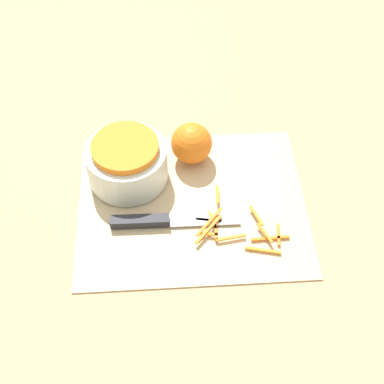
% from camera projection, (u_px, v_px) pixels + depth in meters
% --- Properties ---
extents(ground_plane, '(4.00, 4.00, 0.00)m').
position_uv_depth(ground_plane, '(192.00, 204.00, 0.98)').
color(ground_plane, tan).
extents(cutting_board, '(0.41, 0.34, 0.01)m').
position_uv_depth(cutting_board, '(192.00, 203.00, 0.98)').
color(cutting_board, '#CCB284').
rests_on(cutting_board, ground_plane).
extents(bowl_speckled, '(0.15, 0.15, 0.09)m').
position_uv_depth(bowl_speckled, '(127.00, 161.00, 0.99)').
color(bowl_speckled, silver).
rests_on(bowl_speckled, cutting_board).
extents(knife, '(0.23, 0.02, 0.02)m').
position_uv_depth(knife, '(153.00, 221.00, 0.95)').
color(knife, '#232328').
rests_on(knife, cutting_board).
extents(orange_left, '(0.08, 0.08, 0.08)m').
position_uv_depth(orange_left, '(192.00, 143.00, 1.02)').
color(orange_left, orange).
rests_on(orange_left, cutting_board).
extents(peel_pile, '(0.17, 0.15, 0.01)m').
position_uv_depth(peel_pile, '(234.00, 228.00, 0.94)').
color(peel_pile, orange).
rests_on(peel_pile, cutting_board).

